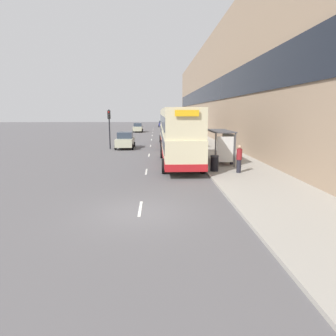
{
  "coord_description": "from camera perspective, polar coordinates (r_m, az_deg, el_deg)",
  "views": [
    {
      "loc": [
        0.7,
        -11.62,
        4.03
      ],
      "look_at": [
        1.87,
        18.35,
        -1.62
      ],
      "focal_mm": 32.0,
      "sensor_mm": 36.0,
      "label": 1
    }
  ],
  "objects": [
    {
      "name": "terrace_facade",
      "position": [
        51.21,
        9.08,
        14.7
      ],
      "size": [
        3.1,
        93.0,
        15.51
      ],
      "color": "#9E846B",
      "rests_on": "ground_plane"
    },
    {
      "name": "double_decker_bus_ahead",
      "position": [
        36.0,
        0.71,
        7.89
      ],
      "size": [
        2.85,
        11.31,
        4.3
      ],
      "color": "beige",
      "rests_on": "ground_plane"
    },
    {
      "name": "double_decker_bus_near",
      "position": [
        22.78,
        2.25,
        6.26
      ],
      "size": [
        2.85,
        10.5,
        4.3
      ],
      "color": "beige",
      "rests_on": "ground_plane"
    },
    {
      "name": "lane_mark_4",
      "position": [
        44.02,
        -3.16,
        5.4
      ],
      "size": [
        0.12,
        2.0,
        0.01
      ],
      "color": "silver",
      "rests_on": "ground_plane"
    },
    {
      "name": "lane_mark_7",
      "position": [
        67.72,
        -2.85,
        7.24
      ],
      "size": [
        0.12,
        2.0,
        0.01
      ],
      "color": "silver",
      "rests_on": "ground_plane"
    },
    {
      "name": "lane_mark_6",
      "position": [
        59.81,
        -2.93,
        6.79
      ],
      "size": [
        0.12,
        2.0,
        0.01
      ],
      "color": "silver",
      "rests_on": "ground_plane"
    },
    {
      "name": "pedestrian_1",
      "position": [
        24.84,
        11.54,
        3.33
      ],
      "size": [
        0.31,
        0.31,
        1.59
      ],
      "color": "#23232D",
      "rests_on": "ground_plane"
    },
    {
      "name": "traffic_light_far_kerb",
      "position": [
        33.46,
        -11.13,
        8.52
      ],
      "size": [
        0.3,
        0.32,
        4.27
      ],
      "color": "black",
      "rests_on": "ground_plane"
    },
    {
      "name": "car_2",
      "position": [
        61.1,
        -5.77,
        7.66
      ],
      "size": [
        1.95,
        4.56,
        1.81
      ],
      "rotation": [
        0.0,
        0.0,
        3.14
      ],
      "color": "#B7B799",
      "rests_on": "ground_plane"
    },
    {
      "name": "bus_shelter",
      "position": [
        23.29,
        10.4,
        5.19
      ],
      "size": [
        1.6,
        4.2,
        2.48
      ],
      "color": "#4C4C51",
      "rests_on": "ground_plane"
    },
    {
      "name": "lane_mark_2",
      "position": [
        28.28,
        -3.64,
        2.46
      ],
      "size": [
        0.12,
        2.0,
        0.01
      ],
      "color": "silver",
      "rests_on": "ground_plane"
    },
    {
      "name": "car_1",
      "position": [
        81.36,
        -1.15,
        8.41
      ],
      "size": [
        1.98,
        4.52,
        1.68
      ],
      "color": "navy",
      "rests_on": "ground_plane"
    },
    {
      "name": "pavement",
      "position": [
        50.61,
        4.37,
        6.14
      ],
      "size": [
        5.0,
        93.0,
        0.14
      ],
      "color": "#A39E93",
      "rests_on": "ground_plane"
    },
    {
      "name": "lane_mark_1",
      "position": [
        20.47,
        -4.15,
        -0.7
      ],
      "size": [
        0.12,
        2.0,
        0.01
      ],
      "color": "silver",
      "rests_on": "ground_plane"
    },
    {
      "name": "car_0",
      "position": [
        33.8,
        -8.17,
        5.23
      ],
      "size": [
        2.02,
        4.11,
        1.82
      ],
      "rotation": [
        0.0,
        0.0,
        3.14
      ],
      "color": "#B7B799",
      "rests_on": "ground_plane"
    },
    {
      "name": "lane_mark_0",
      "position": [
        12.8,
        -5.3,
        -7.69
      ],
      "size": [
        0.12,
        2.0,
        0.01
      ],
      "color": "silver",
      "rests_on": "ground_plane"
    },
    {
      "name": "ground_plane",
      "position": [
        12.32,
        -5.42,
        -8.46
      ],
      "size": [
        220.0,
        220.0,
        0.0
      ],
      "primitive_type": "plane",
      "color": "#5B595B"
    },
    {
      "name": "pedestrian_at_shelter",
      "position": [
        19.81,
        13.39,
        1.74
      ],
      "size": [
        0.35,
        0.35,
        1.79
      ],
      "color": "#23232D",
      "rests_on": "ground_plane"
    },
    {
      "name": "lane_mark_8",
      "position": [
        75.63,
        -2.8,
        7.6
      ],
      "size": [
        0.12,
        2.0,
        0.01
      ],
      "color": "silver",
      "rests_on": "ground_plane"
    },
    {
      "name": "lane_mark_3",
      "position": [
        36.13,
        -3.35,
        4.25
      ],
      "size": [
        0.12,
        2.0,
        0.01
      ],
      "color": "silver",
      "rests_on": "ground_plane"
    },
    {
      "name": "pedestrian_2",
      "position": [
        22.86,
        12.09,
        2.7
      ],
      "size": [
        0.32,
        0.32,
        1.6
      ],
      "color": "#23232D",
      "rests_on": "ground_plane"
    },
    {
      "name": "lane_mark_5",
      "position": [
        51.91,
        -3.03,
        6.2
      ],
      "size": [
        0.12,
        2.0,
        0.01
      ],
      "color": "silver",
      "rests_on": "ground_plane"
    },
    {
      "name": "litter_bin",
      "position": [
        20.09,
        8.85,
        0.91
      ],
      "size": [
        0.55,
        0.55,
        1.05
      ],
      "color": "black",
      "rests_on": "ground_plane"
    }
  ]
}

